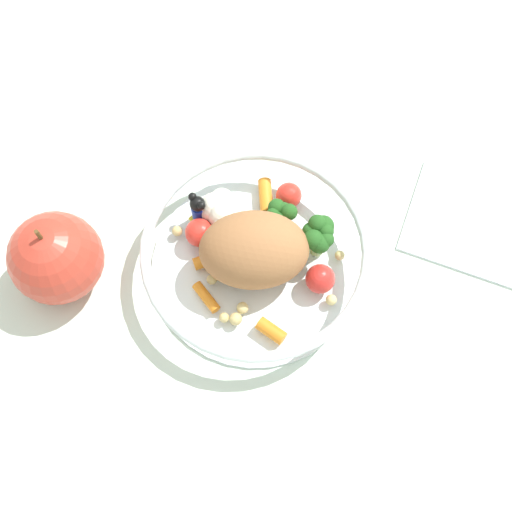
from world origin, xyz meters
The scene contains 4 objects.
ground_plane centered at (0.00, 0.00, 0.00)m, with size 2.40×2.40×0.00m, color silver.
food_container centered at (-0.02, 0.01, 0.03)m, with size 0.21×0.21×0.08m.
loose_apple centered at (0.01, -0.17, 0.04)m, with size 0.08×0.08×0.09m.
folded_napkin centered at (-0.07, 0.22, 0.00)m, with size 0.10×0.13×0.01m, color white.
Camera 1 is at (0.21, 0.02, 0.53)m, focal length 42.33 mm.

